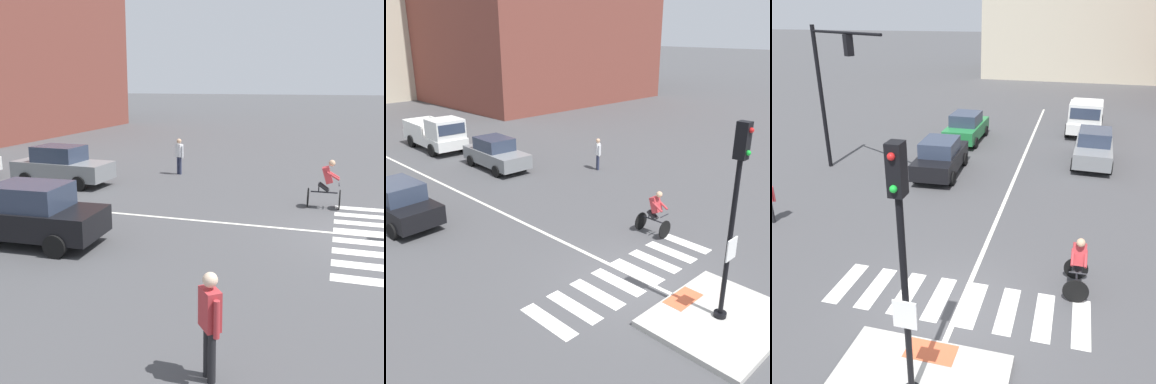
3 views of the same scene
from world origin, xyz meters
TOP-DOWN VIEW (x-y plane):
  - ground_plane at (0.00, 0.00)m, footprint 300.00×300.00m
  - tactile_pad_front at (0.00, -1.54)m, footprint 1.10×0.60m
  - signal_pole at (0.00, -2.63)m, footprint 0.44×0.38m
  - crosswalk_stripe_a at (-3.12, 0.40)m, footprint 0.44×1.80m
  - crosswalk_stripe_b at (-2.23, 0.40)m, footprint 0.44×1.80m
  - crosswalk_stripe_c at (-1.34, 0.40)m, footprint 0.44×1.80m
  - crosswalk_stripe_d at (-0.45, 0.40)m, footprint 0.44×1.80m
  - crosswalk_stripe_e at (0.45, 0.40)m, footprint 0.44×1.80m
  - crosswalk_stripe_f at (1.34, 0.40)m, footprint 0.44×1.80m
  - crosswalk_stripe_g at (2.23, 0.40)m, footprint 0.44×1.80m
  - crosswalk_stripe_h at (3.12, 0.40)m, footprint 0.44×1.80m
  - lane_centre_line at (0.15, 10.00)m, footprint 0.14×28.00m
  - traffic_light_mast at (-7.81, 8.19)m, footprint 4.35×2.41m
  - building_corner_left at (2.53, 45.15)m, footprint 21.59×15.01m
  - car_black_westbound_far at (-3.21, 9.06)m, footprint 2.01×4.18m
  - car_grey_eastbound_far at (3.50, 12.33)m, footprint 1.98×4.17m
  - car_green_westbound_distant at (-3.41, 14.43)m, footprint 1.86×4.11m
  - pickup_truck_white_eastbound_distant at (3.09, 17.85)m, footprint 2.23×5.18m
  - cyclist at (2.93, 1.62)m, footprint 0.67×1.10m

SIDE VIEW (x-z plane):
  - ground_plane at x=0.00m, z-range 0.00..0.00m
  - crosswalk_stripe_a at x=-3.12m, z-range 0.00..0.01m
  - crosswalk_stripe_b at x=-2.23m, z-range 0.00..0.01m
  - crosswalk_stripe_c at x=-1.34m, z-range 0.00..0.01m
  - crosswalk_stripe_d at x=-0.45m, z-range 0.00..0.01m
  - crosswalk_stripe_e at x=0.45m, z-range 0.00..0.01m
  - crosswalk_stripe_f at x=1.34m, z-range 0.00..0.01m
  - crosswalk_stripe_g at x=2.23m, z-range 0.00..0.01m
  - crosswalk_stripe_h at x=3.12m, z-range 0.00..0.01m
  - lane_centre_line at x=0.15m, z-range 0.00..0.01m
  - tactile_pad_front at x=0.00m, z-range 0.15..0.16m
  - car_black_westbound_far at x=-3.21m, z-range -0.01..1.63m
  - car_grey_eastbound_far at x=3.50m, z-range -0.01..1.63m
  - car_green_westbound_distant at x=-3.41m, z-range -0.01..1.63m
  - cyclist at x=2.93m, z-range 0.03..1.71m
  - pickup_truck_white_eastbound_distant at x=3.09m, z-range -0.06..2.02m
  - signal_pole at x=0.00m, z-range 0.65..5.62m
  - traffic_light_mast at x=-7.81m, z-range 1.00..7.33m
  - building_corner_left at x=2.53m, z-range 0.02..14.96m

